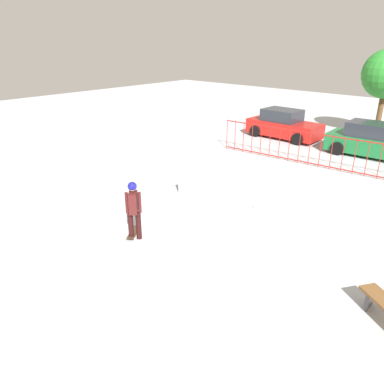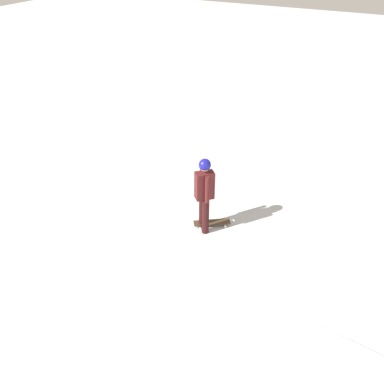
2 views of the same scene
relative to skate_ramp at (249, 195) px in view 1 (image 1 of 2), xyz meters
The scene contains 7 objects.
ground_plane 1.46m from the skate_ramp, 78.09° to the right, with size 60.00×60.00×0.00m, color #B7BABF.
skate_ramp is the anchor object (origin of this frame).
skater 4.38m from the skate_ramp, 103.40° to the right, with size 0.42×0.43×1.73m.
skateboard 4.29m from the skate_ramp, 106.40° to the right, with size 0.62×0.77×0.09m.
perimeter_fence 5.43m from the skate_ramp, 86.87° to the left, with size 10.20×0.75×1.50m.
parked_car_red 9.77m from the skate_ramp, 112.82° to the left, with size 4.14×1.99×1.60m.
parked_car_green 8.75m from the skate_ramp, 82.47° to the left, with size 4.17×2.07×1.60m.
Camera 1 is at (6.21, -8.68, 5.32)m, focal length 35.05 mm.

